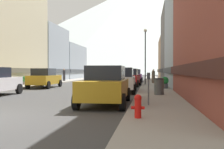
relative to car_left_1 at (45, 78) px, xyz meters
The scene contains 24 objects.
sidewalk_left 20.08m from the car_left_1, 97.02° to the left, with size 2.50×100.00×0.15m, color gray.
sidewalk_right 22.32m from the car_left_1, 63.22° to the left, with size 2.50×100.00×0.15m, color gray.
storefront_left_2 16.27m from the car_left_1, 115.78° to the left, with size 6.79×8.83×8.26m.
storefront_left_3 26.29m from the car_left_1, 107.83° to the left, with size 8.93×11.61×6.52m.
storefront_right_1 16.72m from the car_left_1, ahead, with size 9.63×10.89×10.94m.
storefront_right_2 19.84m from the car_left_1, 41.75° to the left, with size 6.75×9.71×9.83m.
storefront_right_3 28.84m from the car_left_1, 55.48° to the left, with size 10.26×10.79×7.18m.
car_left_1 is the anchor object (origin of this frame).
car_right_0 13.25m from the car_left_1, 55.02° to the right, with size 2.15×4.44×1.78m.
car_right_1 8.63m from the car_left_1, 28.25° to the right, with size 2.17×4.45×1.78m.
car_right_2 8.31m from the car_left_1, 24.00° to the left, with size 2.21×4.47×1.78m.
car_right_3 14.38m from the car_left_1, 58.10° to the left, with size 2.10×4.42×1.78m.
car_driving_0 32.35m from the car_left_1, 80.39° to the left, with size 2.06×4.40×1.78m.
fire_hydrant_near 17.43m from the car_left_1, 57.95° to the right, with size 0.40×0.22×0.70m.
parking_meter_near 15.23m from the car_left_1, 51.17° to the right, with size 0.14×0.10×1.33m.
trash_bin_right 12.37m from the car_left_1, 34.89° to the right, with size 0.59×0.59×0.98m.
potted_plant_0 3.99m from the car_left_1, 143.49° to the left, with size 0.62×0.62×0.86m.
potted_plant_1 3.33m from the car_left_1, 164.91° to the right, with size 0.58×0.58×0.84m.
potted_plant_2 10.92m from the car_left_1, ahead, with size 0.62×0.62×0.94m.
pedestrian_0 14.78m from the car_left_1, 47.19° to the left, with size 0.36×0.36×1.53m.
pedestrian_1 12.53m from the car_left_1, 36.71° to the left, with size 0.36×0.36×1.61m.
pedestrian_2 12.75m from the car_left_1, 101.09° to the left, with size 0.36×0.36×1.73m.
streetlamp_right 10.77m from the car_left_1, 27.60° to the left, with size 0.36×0.36×5.86m.
mountain_backdrop 249.06m from the car_left_1, 89.97° to the left, with size 325.17×325.17×92.33m, color silver.
Camera 1 is at (5.79, -7.25, 1.54)m, focal length 40.85 mm.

